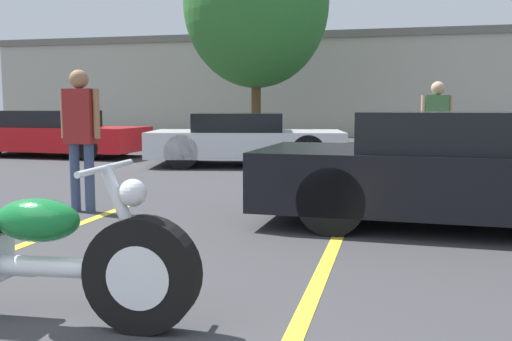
{
  "coord_description": "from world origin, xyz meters",
  "views": [
    {
      "loc": [
        2.47,
        -1.21,
        1.31
      ],
      "look_at": [
        1.42,
        3.13,
        0.8
      ],
      "focal_mm": 40.0,
      "sensor_mm": 36.0,
      "label": 1
    }
  ],
  "objects_px": {
    "show_car_hood_open": "(481,170)",
    "spectator_near_motorcycle": "(437,123)",
    "parked_car_left_row": "(56,135)",
    "parked_car_mid_row": "(245,140)",
    "spectator_by_show_car": "(81,128)",
    "tree_background": "(256,4)"
  },
  "relations": [
    {
      "from": "show_car_hood_open",
      "to": "spectator_near_motorcycle",
      "type": "relative_size",
      "value": 2.83
    },
    {
      "from": "parked_car_left_row",
      "to": "spectator_near_motorcycle",
      "type": "bearing_deg",
      "value": -16.93
    },
    {
      "from": "parked_car_left_row",
      "to": "parked_car_mid_row",
      "type": "xyz_separation_m",
      "value": [
        5.31,
        -0.96,
        0.0
      ]
    },
    {
      "from": "show_car_hood_open",
      "to": "parked_car_mid_row",
      "type": "xyz_separation_m",
      "value": [
        -4.12,
        5.64,
        -0.06
      ]
    },
    {
      "from": "show_car_hood_open",
      "to": "spectator_by_show_car",
      "type": "bearing_deg",
      "value": -175.22
    },
    {
      "from": "show_car_hood_open",
      "to": "spectator_near_motorcycle",
      "type": "bearing_deg",
      "value": 95.9
    },
    {
      "from": "show_car_hood_open",
      "to": "spectator_near_motorcycle",
      "type": "height_order",
      "value": "show_car_hood_open"
    },
    {
      "from": "parked_car_left_row",
      "to": "parked_car_mid_row",
      "type": "bearing_deg",
      "value": -8.41
    },
    {
      "from": "tree_background",
      "to": "parked_car_mid_row",
      "type": "height_order",
      "value": "tree_background"
    },
    {
      "from": "parked_car_left_row",
      "to": "spectator_by_show_car",
      "type": "distance_m",
      "value": 8.35
    },
    {
      "from": "tree_background",
      "to": "show_car_hood_open",
      "type": "height_order",
      "value": "tree_background"
    },
    {
      "from": "tree_background",
      "to": "parked_car_left_row",
      "type": "relative_size",
      "value": 1.62
    },
    {
      "from": "spectator_near_motorcycle",
      "to": "spectator_by_show_car",
      "type": "relative_size",
      "value": 0.98
    },
    {
      "from": "tree_background",
      "to": "parked_car_left_row",
      "type": "xyz_separation_m",
      "value": [
        -3.93,
        -5.76,
        -4.11
      ]
    },
    {
      "from": "spectator_near_motorcycle",
      "to": "parked_car_mid_row",
      "type": "bearing_deg",
      "value": 150.87
    },
    {
      "from": "show_car_hood_open",
      "to": "spectator_by_show_car",
      "type": "height_order",
      "value": "show_car_hood_open"
    },
    {
      "from": "spectator_by_show_car",
      "to": "show_car_hood_open",
      "type": "bearing_deg",
      "value": 2.84
    },
    {
      "from": "tree_background",
      "to": "spectator_near_motorcycle",
      "type": "xyz_separation_m",
      "value": [
        5.27,
        -8.88,
        -3.65
      ]
    },
    {
      "from": "parked_car_left_row",
      "to": "spectator_by_show_car",
      "type": "height_order",
      "value": "spectator_by_show_car"
    },
    {
      "from": "show_car_hood_open",
      "to": "parked_car_mid_row",
      "type": "height_order",
      "value": "show_car_hood_open"
    },
    {
      "from": "tree_background",
      "to": "parked_car_left_row",
      "type": "height_order",
      "value": "tree_background"
    },
    {
      "from": "show_car_hood_open",
      "to": "spectator_near_motorcycle",
      "type": "xyz_separation_m",
      "value": [
        -0.24,
        3.48,
        0.4
      ]
    }
  ]
}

